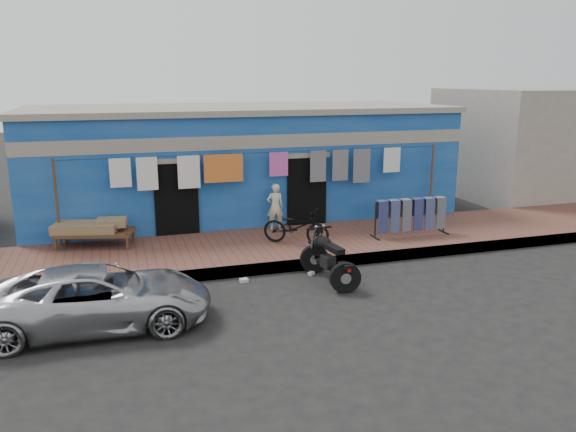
# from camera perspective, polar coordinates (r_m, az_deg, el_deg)

# --- Properties ---
(ground) EXTENTS (80.00, 80.00, 0.00)m
(ground) POSITION_cam_1_polar(r_m,az_deg,el_deg) (11.11, 3.08, -8.13)
(ground) COLOR black
(ground) RESTS_ON ground
(sidewalk) EXTENTS (28.00, 3.00, 0.25)m
(sidewalk) POSITION_cam_1_polar(r_m,az_deg,el_deg) (13.77, -1.23, -3.20)
(sidewalk) COLOR brown
(sidewalk) RESTS_ON ground
(curb) EXTENTS (28.00, 0.10, 0.25)m
(curb) POSITION_cam_1_polar(r_m,az_deg,el_deg) (12.44, 0.61, -5.06)
(curb) COLOR gray
(curb) RESTS_ON ground
(building) EXTENTS (12.20, 5.20, 3.36)m
(building) POSITION_cam_1_polar(r_m,az_deg,el_deg) (17.21, -4.94, 5.51)
(building) COLOR #124595
(building) RESTS_ON ground
(neighbor_right) EXTENTS (6.00, 5.00, 3.80)m
(neighbor_right) POSITION_cam_1_polar(r_m,az_deg,el_deg) (22.27, 24.10, 6.80)
(neighbor_right) COLOR #9E9384
(neighbor_right) RESTS_ON ground
(clothesline) EXTENTS (10.06, 0.06, 2.10)m
(clothesline) POSITION_cam_1_polar(r_m,az_deg,el_deg) (14.57, -2.53, 4.57)
(clothesline) COLOR brown
(clothesline) RESTS_ON sidewalk
(car) EXTENTS (3.93, 1.91, 1.09)m
(car) POSITION_cam_1_polar(r_m,az_deg,el_deg) (10.15, -18.69, -7.76)
(car) COLOR #B1B1B6
(car) RESTS_ON ground
(seated_person) EXTENTS (0.45, 0.31, 1.23)m
(seated_person) POSITION_cam_1_polar(r_m,az_deg,el_deg) (14.78, -1.32, 0.95)
(seated_person) COLOR beige
(seated_person) RESTS_ON sidewalk
(bicycle) EXTENTS (1.66, 1.41, 1.05)m
(bicycle) POSITION_cam_1_polar(r_m,az_deg,el_deg) (13.48, 0.83, -0.69)
(bicycle) COLOR black
(bicycle) RESTS_ON sidewalk
(motorcycle) EXTENTS (1.03, 1.82, 1.08)m
(motorcycle) POSITION_cam_1_polar(r_m,az_deg,el_deg) (11.69, 4.21, -4.22)
(motorcycle) COLOR black
(motorcycle) RESTS_ON ground
(charpoy) EXTENTS (2.28, 1.77, 0.63)m
(charpoy) POSITION_cam_1_polar(r_m,az_deg,el_deg) (14.11, -19.02, -1.69)
(charpoy) COLOR brown
(charpoy) RESTS_ON sidewalk
(jeans_rack) EXTENTS (2.06, 0.51, 0.98)m
(jeans_rack) POSITION_cam_1_polar(r_m,az_deg,el_deg) (14.57, 12.34, -0.05)
(jeans_rack) COLOR black
(jeans_rack) RESTS_ON sidewalk
(litter_a) EXTENTS (0.19, 0.16, 0.07)m
(litter_a) POSITION_cam_1_polar(r_m,az_deg,el_deg) (11.86, -4.51, -6.53)
(litter_a) COLOR silver
(litter_a) RESTS_ON ground
(litter_b) EXTENTS (0.17, 0.17, 0.07)m
(litter_b) POSITION_cam_1_polar(r_m,az_deg,el_deg) (12.25, 2.36, -5.84)
(litter_b) COLOR silver
(litter_b) RESTS_ON ground
(litter_c) EXTENTS (0.20, 0.24, 0.08)m
(litter_c) POSITION_cam_1_polar(r_m,az_deg,el_deg) (11.81, 4.93, -6.60)
(litter_c) COLOR silver
(litter_c) RESTS_ON ground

